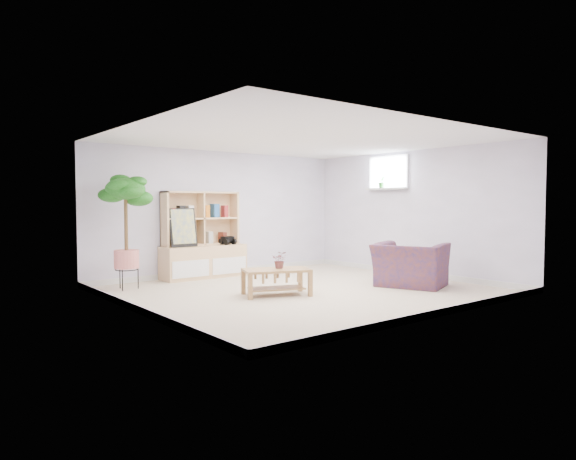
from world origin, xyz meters
TOP-DOWN VIEW (x-y plane):
  - floor at (0.00, 0.00)m, footprint 5.50×5.00m
  - ceiling at (0.00, 0.00)m, footprint 5.50×5.00m
  - walls at (0.00, 0.00)m, footprint 5.51×5.01m
  - baseboard at (0.00, 0.00)m, footprint 5.50×5.00m
  - window at (2.73, 0.60)m, footprint 0.10×0.98m
  - window_sill at (2.67, 0.60)m, footprint 0.14×1.00m
  - storage_unit at (-0.55, 2.24)m, footprint 1.61×0.54m
  - poster at (-1.00, 2.18)m, footprint 0.51×0.12m
  - toy_truck at (-0.09, 2.13)m, footprint 0.37×0.28m
  - coffee_table at (-0.61, -0.08)m, footprint 1.11×0.86m
  - table_plant at (-0.53, -0.07)m, footprint 0.31×0.31m
  - floor_tree at (-2.17, 1.85)m, footprint 0.83×0.83m
  - armchair at (1.65, -0.81)m, footprint 1.32×1.40m
  - sill_plant at (2.67, 0.73)m, footprint 0.14×0.12m

SIDE VIEW (x-z plane):
  - floor at x=0.00m, z-range -0.01..0.01m
  - baseboard at x=0.00m, z-range 0.00..0.10m
  - coffee_table at x=-0.61m, z-range 0.00..0.40m
  - armchair at x=1.65m, z-range 0.00..0.83m
  - table_plant at x=-0.53m, z-range 0.40..0.66m
  - toy_truck at x=-0.09m, z-range 0.60..0.78m
  - storage_unit at x=-0.55m, z-range 0.00..1.61m
  - floor_tree at x=-2.17m, z-range 0.00..1.87m
  - poster at x=-1.00m, z-range 0.60..1.30m
  - walls at x=0.00m, z-range 0.00..2.40m
  - window_sill at x=2.67m, z-range 1.66..1.70m
  - sill_plant at x=2.67m, z-range 1.70..1.94m
  - window at x=2.73m, z-range 1.66..2.34m
  - ceiling at x=0.00m, z-range 2.40..2.40m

